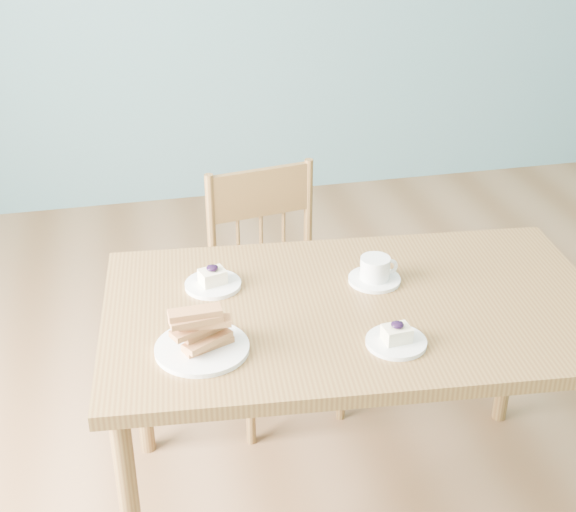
{
  "coord_description": "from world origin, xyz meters",
  "views": [
    {
      "loc": [
        -0.96,
        -1.55,
        1.8
      ],
      "look_at": [
        -0.56,
        0.2,
        0.84
      ],
      "focal_mm": 50.0,
      "sensor_mm": 36.0,
      "label": 1
    }
  ],
  "objects_px": {
    "dining_chair": "(275,294)",
    "dining_table": "(355,327)",
    "cheesecake_plate_far": "(213,281)",
    "coffee_cup": "(375,271)",
    "cheesecake_plate_near": "(396,338)",
    "biscotti_plate": "(201,336)"
  },
  "relations": [
    {
      "from": "dining_table",
      "to": "cheesecake_plate_near",
      "type": "relative_size",
      "value": 9.31
    },
    {
      "from": "cheesecake_plate_far",
      "to": "coffee_cup",
      "type": "xyz_separation_m",
      "value": [
        0.44,
        -0.07,
        0.01
      ]
    },
    {
      "from": "dining_table",
      "to": "dining_chair",
      "type": "relative_size",
      "value": 1.64
    },
    {
      "from": "dining_chair",
      "to": "cheesecake_plate_far",
      "type": "relative_size",
      "value": 5.46
    },
    {
      "from": "dining_table",
      "to": "cheesecake_plate_near",
      "type": "distance_m",
      "value": 0.22
    },
    {
      "from": "coffee_cup",
      "to": "biscotti_plate",
      "type": "distance_m",
      "value": 0.55
    },
    {
      "from": "dining_table",
      "to": "coffee_cup",
      "type": "distance_m",
      "value": 0.17
    },
    {
      "from": "biscotti_plate",
      "to": "dining_chair",
      "type": "bearing_deg",
      "value": 64.6
    },
    {
      "from": "biscotti_plate",
      "to": "dining_table",
      "type": "bearing_deg",
      "value": 15.92
    },
    {
      "from": "cheesecake_plate_near",
      "to": "cheesecake_plate_far",
      "type": "xyz_separation_m",
      "value": [
        -0.39,
        0.37,
        0.0
      ]
    },
    {
      "from": "cheesecake_plate_near",
      "to": "cheesecake_plate_far",
      "type": "relative_size",
      "value": 0.96
    },
    {
      "from": "dining_table",
      "to": "cheesecake_plate_far",
      "type": "height_order",
      "value": "cheesecake_plate_far"
    },
    {
      "from": "dining_chair",
      "to": "cheesecake_plate_near",
      "type": "xyz_separation_m",
      "value": [
        0.14,
        -0.74,
        0.29
      ]
    },
    {
      "from": "coffee_cup",
      "to": "dining_table",
      "type": "bearing_deg",
      "value": -127.44
    },
    {
      "from": "dining_table",
      "to": "biscotti_plate",
      "type": "bearing_deg",
      "value": -158.91
    },
    {
      "from": "dining_chair",
      "to": "cheesecake_plate_near",
      "type": "height_order",
      "value": "dining_chair"
    },
    {
      "from": "biscotti_plate",
      "to": "cheesecake_plate_near",
      "type": "bearing_deg",
      "value": -9.5
    },
    {
      "from": "dining_chair",
      "to": "dining_table",
      "type": "bearing_deg",
      "value": -88.86
    },
    {
      "from": "dining_table",
      "to": "cheesecake_plate_far",
      "type": "xyz_separation_m",
      "value": [
        -0.35,
        0.17,
        0.09
      ]
    },
    {
      "from": "dining_chair",
      "to": "biscotti_plate",
      "type": "height_order",
      "value": "dining_chair"
    },
    {
      "from": "dining_chair",
      "to": "cheesecake_plate_far",
      "type": "xyz_separation_m",
      "value": [
        -0.25,
        -0.37,
        0.29
      ]
    },
    {
      "from": "cheesecake_plate_near",
      "to": "cheesecake_plate_far",
      "type": "distance_m",
      "value": 0.54
    }
  ]
}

